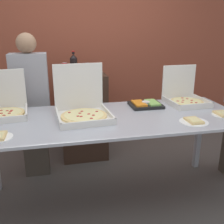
{
  "coord_description": "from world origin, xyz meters",
  "views": [
    {
      "loc": [
        -0.49,
        -2.28,
        1.72
      ],
      "look_at": [
        0.0,
        0.0,
        0.96
      ],
      "focal_mm": 42.0,
      "sensor_mm": 36.0,
      "label": 1
    }
  ],
  "objects": [
    {
      "name": "paper_plate_front_center",
      "position": [
        0.68,
        -0.29,
        0.92
      ],
      "size": [
        0.25,
        0.25,
        0.03
      ],
      "color": "white",
      "rests_on": "buffet_table"
    },
    {
      "name": "pizza_box_far_left",
      "position": [
        -0.27,
        0.07,
        1.0
      ],
      "size": [
        0.52,
        0.53,
        0.48
      ],
      "rotation": [
        0.0,
        0.0,
        0.08
      ],
      "color": "silver",
      "rests_on": "buffet_table"
    },
    {
      "name": "pizza_box_far_right",
      "position": [
        0.89,
        0.29,
        0.99
      ],
      "size": [
        0.42,
        0.43,
        0.4
      ],
      "rotation": [
        0.0,
        0.0,
        0.05
      ],
      "color": "silver",
      "rests_on": "buffet_table"
    },
    {
      "name": "buffet_table",
      "position": [
        0.0,
        0.0,
        0.82
      ],
      "size": [
        2.49,
        0.99,
        0.91
      ],
      "color": "#A8AAB2",
      "rests_on": "ground_plane"
    },
    {
      "name": "soda_can_colored",
      "position": [
        -0.37,
        1.3,
        1.21
      ],
      "size": [
        0.07,
        0.07,
        0.12
      ],
      "color": "red",
      "rests_on": "sideboard_podium"
    },
    {
      "name": "ground_plane",
      "position": [
        0.0,
        0.0,
        0.0
      ],
      "size": [
        16.0,
        16.0,
        0.0
      ],
      "primitive_type": "plane",
      "color": "#514C47"
    },
    {
      "name": "brick_wall_behind",
      "position": [
        0.0,
        1.7,
        1.4
      ],
      "size": [
        10.0,
        0.06,
        2.8
      ],
      "color": "brown",
      "rests_on": "ground_plane"
    },
    {
      "name": "person_guest_cap",
      "position": [
        -0.78,
        0.73,
        0.87
      ],
      "size": [
        0.4,
        0.22,
        1.67
      ],
      "rotation": [
        0.0,
        0.0,
        3.14
      ],
      "color": "#473D33",
      "rests_on": "ground_plane"
    },
    {
      "name": "paper_plate_front_left",
      "position": [
        1.05,
        -0.17,
        0.93
      ],
      "size": [
        0.2,
        0.2,
        0.03
      ],
      "color": "white",
      "rests_on": "buffet_table"
    },
    {
      "name": "sideboard_podium",
      "position": [
        -0.16,
        1.11,
        0.57
      ],
      "size": [
        0.6,
        0.58,
        1.15
      ],
      "color": "#382319",
      "rests_on": "ground_plane"
    },
    {
      "name": "soda_can_silver",
      "position": [
        -0.08,
        1.19,
        1.21
      ],
      "size": [
        0.07,
        0.07,
        0.12
      ],
      "color": "silver",
      "rests_on": "sideboard_podium"
    },
    {
      "name": "pizza_box_near_left",
      "position": [
        -0.99,
        0.28,
        0.99
      ],
      "size": [
        0.45,
        0.47,
        0.41
      ],
      "rotation": [
        0.0,
        0.0,
        0.09
      ],
      "color": "silver",
      "rests_on": "buffet_table"
    },
    {
      "name": "veggie_tray",
      "position": [
        0.42,
        0.27,
        0.94
      ],
      "size": [
        0.33,
        0.28,
        0.05
      ],
      "color": "black",
      "rests_on": "buffet_table"
    },
    {
      "name": "soda_bottle",
      "position": [
        -0.26,
        1.21,
        1.27
      ],
      "size": [
        0.1,
        0.1,
        0.28
      ],
      "color": "black",
      "rests_on": "sideboard_podium"
    }
  ]
}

